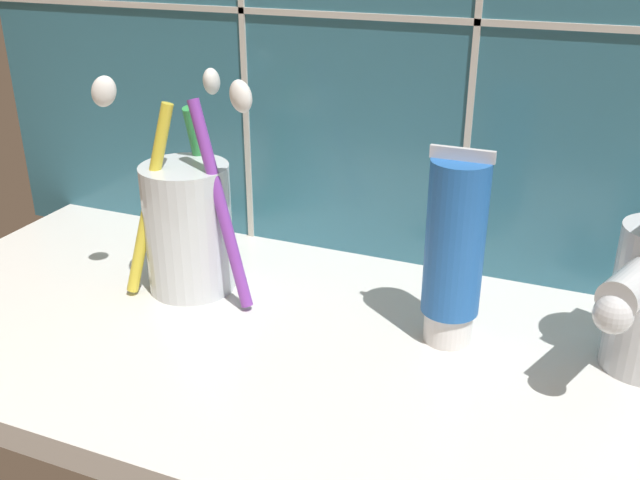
% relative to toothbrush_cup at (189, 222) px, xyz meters
% --- Properties ---
extents(sink_counter, '(0.77, 0.30, 0.02)m').
position_rel_toothbrush_cup_xyz_m(sink_counter, '(0.17, -0.04, -0.07)').
color(sink_counter, silver).
rests_on(sink_counter, ground).
extents(toothbrush_cup, '(0.13, 0.12, 0.18)m').
position_rel_toothbrush_cup_xyz_m(toothbrush_cup, '(0.00, 0.00, 0.00)').
color(toothbrush_cup, silver).
rests_on(toothbrush_cup, sink_counter).
extents(toothpaste_tube, '(0.04, 0.04, 0.14)m').
position_rel_toothbrush_cup_xyz_m(toothpaste_tube, '(0.21, -0.00, 0.01)').
color(toothpaste_tube, white).
rests_on(toothpaste_tube, sink_counter).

